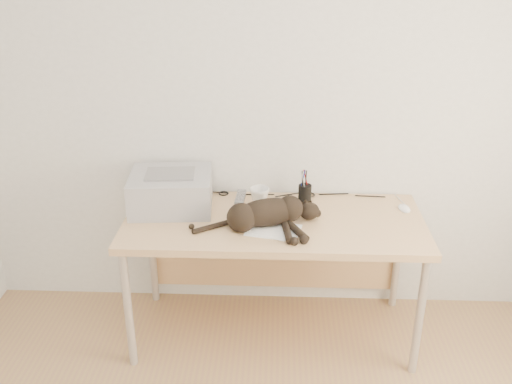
{
  "coord_description": "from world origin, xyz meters",
  "views": [
    {
      "loc": [
        0.01,
        -1.33,
        2.13
      ],
      "look_at": [
        -0.1,
        1.34,
        0.92
      ],
      "focal_mm": 40.0,
      "sensor_mm": 36.0,
      "label": 1
    }
  ],
  "objects_px": {
    "desk": "(274,234)",
    "cat": "(264,215)",
    "mouse": "(404,207)",
    "mug": "(259,196)",
    "printer": "(171,191)",
    "pen_cup": "(305,193)"
  },
  "relations": [
    {
      "from": "pen_cup",
      "to": "mouse",
      "type": "relative_size",
      "value": 1.83
    },
    {
      "from": "cat",
      "to": "mouse",
      "type": "distance_m",
      "value": 0.81
    },
    {
      "from": "cat",
      "to": "pen_cup",
      "type": "bearing_deg",
      "value": 35.45
    },
    {
      "from": "desk",
      "to": "pen_cup",
      "type": "distance_m",
      "value": 0.29
    },
    {
      "from": "mug",
      "to": "mouse",
      "type": "distance_m",
      "value": 0.8
    },
    {
      "from": "cat",
      "to": "mug",
      "type": "bearing_deg",
      "value": 78.26
    },
    {
      "from": "mug",
      "to": "mouse",
      "type": "xyz_separation_m",
      "value": [
        0.8,
        -0.03,
        -0.03
      ]
    },
    {
      "from": "desk",
      "to": "pen_cup",
      "type": "xyz_separation_m",
      "value": [
        0.17,
        0.14,
        0.19
      ]
    },
    {
      "from": "printer",
      "to": "cat",
      "type": "bearing_deg",
      "value": -21.68
    },
    {
      "from": "printer",
      "to": "pen_cup",
      "type": "height_order",
      "value": "printer"
    },
    {
      "from": "mouse",
      "to": "cat",
      "type": "bearing_deg",
      "value": -171.38
    },
    {
      "from": "printer",
      "to": "desk",
      "type": "bearing_deg",
      "value": -3.81
    },
    {
      "from": "mug",
      "to": "desk",
      "type": "bearing_deg",
      "value": -47.14
    },
    {
      "from": "cat",
      "to": "mouse",
      "type": "xyz_separation_m",
      "value": [
        0.77,
        0.23,
        -0.05
      ]
    },
    {
      "from": "desk",
      "to": "printer",
      "type": "height_order",
      "value": "printer"
    },
    {
      "from": "desk",
      "to": "mouse",
      "type": "relative_size",
      "value": 15.47
    },
    {
      "from": "printer",
      "to": "mug",
      "type": "xyz_separation_m",
      "value": [
        0.49,
        0.05,
        -0.05
      ]
    },
    {
      "from": "cat",
      "to": "mouse",
      "type": "relative_size",
      "value": 6.59
    },
    {
      "from": "desk",
      "to": "mug",
      "type": "distance_m",
      "value": 0.22
    },
    {
      "from": "desk",
      "to": "cat",
      "type": "relative_size",
      "value": 2.35
    },
    {
      "from": "pen_cup",
      "to": "mouse",
      "type": "bearing_deg",
      "value": -8.21
    },
    {
      "from": "printer",
      "to": "mouse",
      "type": "xyz_separation_m",
      "value": [
        1.29,
        0.03,
        -0.08
      ]
    }
  ]
}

